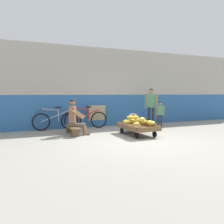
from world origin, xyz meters
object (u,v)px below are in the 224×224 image
customer_child (160,112)px  banana_cart (137,128)px  plastic_crate (133,126)px  bicycle_near_left (56,121)px  bicycle_far_left (86,119)px  shopping_bag (141,128)px  low_bench (73,129)px  weighing_scale (133,118)px  vendor_seated (75,117)px  customer_adult (151,104)px  sign_board (97,116)px

customer_child → banana_cart: bearing=-150.4°
plastic_crate → customer_child: (1.06, -0.19, 0.48)m
banana_cart → bicycle_near_left: bicycle_near_left is taller
bicycle_far_left → shopping_bag: bearing=-38.9°
bicycle_near_left → shopping_bag: 3.12m
low_bench → shopping_bag: low_bench is taller
shopping_bag → weighing_scale: bearing=106.2°
vendor_seated → shopping_bag: (2.32, -0.23, -0.45)m
vendor_seated → customer_adult: bearing=5.3°
banana_cart → bicycle_near_left: size_ratio=0.88×
weighing_scale → customer_child: bearing=-9.9°
vendor_seated → shopping_bag: 2.38m
plastic_crate → bicycle_far_left: (-1.53, 0.95, 0.20)m
customer_adult → shopping_bag: bearing=-145.6°
banana_cart → sign_board: size_ratio=1.66×
banana_cart → customer_adult: 1.83m
vendor_seated → sign_board: 1.83m
plastic_crate → customer_child: customer_child is taller
bicycle_near_left → customer_child: customer_child is taller
bicycle_near_left → sign_board: bearing=6.4°
bicycle_far_left → customer_adult: (2.40, -0.81, 0.60)m
bicycle_near_left → sign_board: 1.66m
vendor_seated → sign_board: vendor_seated is taller
customer_adult → customer_child: customer_adult is taller
weighing_scale → bicycle_far_left: (-1.53, 0.95, -0.10)m
low_bench → bicycle_far_left: (0.76, 1.06, 0.15)m
bicycle_far_left → customer_child: customer_child is taller
banana_cart → customer_child: (1.43, 0.81, 0.39)m
weighing_scale → shopping_bag: (0.11, -0.37, -0.33)m
plastic_crate → vendor_seated: bearing=-176.2°
customer_adult → customer_child: (0.19, -0.33, -0.32)m
plastic_crate → bicycle_near_left: (-2.66, 1.04, 0.20)m
customer_adult → sign_board: bearing=149.9°
weighing_scale → low_bench: bearing=-177.3°
bicycle_near_left → bicycle_far_left: 1.13m
sign_board → shopping_bag: 1.97m
low_bench → customer_adult: 3.26m
sign_board → low_bench: bearing=-134.0°
bicycle_near_left → weighing_scale: bearing=-21.4°
plastic_crate → sign_board: size_ratio=0.41×
customer_child → shopping_bag: customer_child is taller
bicycle_far_left → low_bench: bearing=-125.6°
plastic_crate → bicycle_far_left: bicycle_far_left is taller
weighing_scale → customer_child: size_ratio=0.29×
bicycle_far_left → customer_adult: customer_adult is taller
low_bench → plastic_crate: plastic_crate is taller
low_bench → weighing_scale: size_ratio=3.68×
banana_cart → plastic_crate: size_ratio=4.03×
sign_board → weighing_scale: bearing=-50.6°
vendor_seated → sign_board: size_ratio=1.30×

